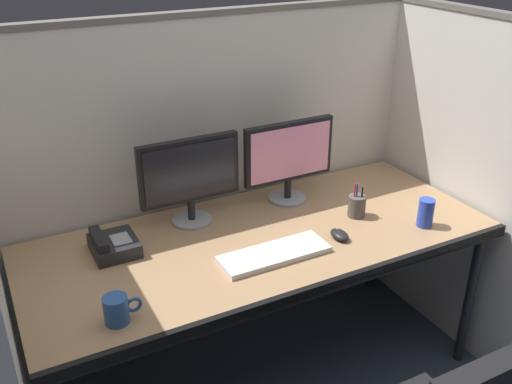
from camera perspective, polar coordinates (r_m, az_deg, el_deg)
The scene contains 11 objects.
cubicle_partition_rear at distance 2.65m, azimuth -3.96°, elevation 0.77°, with size 2.21×0.06×1.57m.
cubicle_partition_right at distance 2.79m, azimuth 19.93°, elevation 0.54°, with size 0.06×1.41×1.57m.
desk at distance 2.33m, azimuth 0.71°, elevation -5.67°, with size 1.90×0.80×0.74m.
monitor_left at distance 2.35m, azimuth -6.65°, elevation 1.66°, with size 0.43×0.17×0.37m.
monitor_right at distance 2.52m, azimuth 3.31°, elevation 3.60°, with size 0.43×0.17×0.37m.
keyboard_main at distance 2.18m, azimuth 1.85°, elevation -6.22°, with size 0.43×0.15×0.02m, color silver.
computer_mouse at distance 2.32m, azimuth 8.37°, elevation -4.26°, with size 0.06×0.10×0.04m.
coffee_mug at distance 1.90m, azimuth -13.74°, elevation -11.36°, with size 0.13×0.08×0.09m.
soda_can at distance 2.47m, azimuth 16.63°, elevation -2.01°, with size 0.07×0.07×0.12m, color #263FB2.
pen_cup at distance 2.49m, azimuth 10.06°, elevation -1.38°, with size 0.08×0.08×0.16m.
desk_phone at distance 2.26m, azimuth -14.14°, elevation -5.17°, with size 0.17×0.19×0.09m.
Camera 1 is at (-0.95, -1.46, 1.91)m, focal length 39.95 mm.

